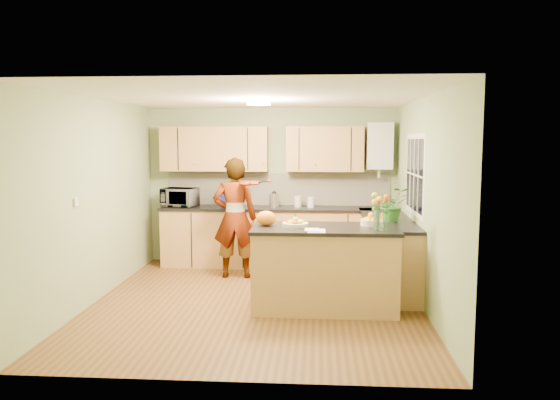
{
  "coord_description": "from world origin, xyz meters",
  "views": [
    {
      "loc": [
        0.74,
        -6.55,
        2.01
      ],
      "look_at": [
        0.25,
        0.5,
        1.22
      ],
      "focal_mm": 35.0,
      "sensor_mm": 36.0,
      "label": 1
    }
  ],
  "objects": [
    {
      "name": "back_counter",
      "position": [
        0.1,
        1.95,
        0.47
      ],
      "size": [
        3.64,
        0.62,
        0.94
      ],
      "color": "#AE7645",
      "rests_on": "floor"
    },
    {
      "name": "window_right",
      "position": [
        1.99,
        0.6,
        1.55
      ],
      "size": [
        0.01,
        1.3,
        1.05
      ],
      "color": "silver",
      "rests_on": "wall_right"
    },
    {
      "name": "potted_plant",
      "position": [
        1.7,
        0.52,
        1.17
      ],
      "size": [
        0.49,
        0.45,
        0.45
      ],
      "primitive_type": "imported",
      "rotation": [
        0.0,
        0.0,
        0.27
      ],
      "color": "#2C6B23",
      "rests_on": "right_counter"
    },
    {
      "name": "wall_front",
      "position": [
        0.0,
        -2.25,
        1.25
      ],
      "size": [
        4.0,
        0.02,
        2.5
      ],
      "primitive_type": "cube",
      "color": "gray",
      "rests_on": "floor"
    },
    {
      "name": "splashback",
      "position": [
        0.1,
        2.23,
        1.2
      ],
      "size": [
        3.6,
        0.02,
        0.52
      ],
      "primitive_type": "cube",
      "color": "white",
      "rests_on": "back_counter"
    },
    {
      "name": "violinist",
      "position": [
        -0.45,
        1.19,
        0.87
      ],
      "size": [
        0.66,
        0.45,
        1.75
      ],
      "primitive_type": "imported",
      "rotation": [
        0.0,
        0.0,
        3.19
      ],
      "color": "tan",
      "rests_on": "floor"
    },
    {
      "name": "floor",
      "position": [
        0.0,
        0.0,
        0.0
      ],
      "size": [
        4.5,
        4.5,
        0.0
      ],
      "primitive_type": "plane",
      "color": "#543618",
      "rests_on": "ground"
    },
    {
      "name": "violin",
      "position": [
        -0.25,
        0.97,
        1.4
      ],
      "size": [
        0.61,
        0.53,
        0.15
      ],
      "primitive_type": null,
      "rotation": [
        0.17,
        0.0,
        -0.61
      ],
      "color": "#490904",
      "rests_on": "violinist"
    },
    {
      "name": "wall_back",
      "position": [
        0.0,
        2.25,
        1.25
      ],
      "size": [
        4.0,
        0.02,
        2.5
      ],
      "primitive_type": "cube",
      "color": "gray",
      "rests_on": "floor"
    },
    {
      "name": "papers",
      "position": [
        0.73,
        -0.49,
        0.99
      ],
      "size": [
        0.2,
        0.27,
        0.01
      ],
      "primitive_type": "cube",
      "color": "white",
      "rests_on": "peninsula_island"
    },
    {
      "name": "wall_left",
      "position": [
        -2.0,
        0.0,
        1.25
      ],
      "size": [
        0.02,
        4.5,
        2.5
      ],
      "primitive_type": "cube",
      "color": "gray",
      "rests_on": "floor"
    },
    {
      "name": "orange_bowl",
      "position": [
        1.38,
        -0.04,
        1.04
      ],
      "size": [
        0.25,
        0.25,
        0.15
      ],
      "color": "beige",
      "rests_on": "peninsula_island"
    },
    {
      "name": "right_counter",
      "position": [
        1.7,
        0.85,
        0.47
      ],
      "size": [
        0.62,
        2.24,
        0.94
      ],
      "color": "#AE7645",
      "rests_on": "floor"
    },
    {
      "name": "ceiling_lamp",
      "position": [
        0.0,
        0.3,
        2.46
      ],
      "size": [
        0.3,
        0.3,
        0.07
      ],
      "color": "#FFEABF",
      "rests_on": "ceiling"
    },
    {
      "name": "jar_cream",
      "position": [
        0.43,
        2.0,
        1.03
      ],
      "size": [
        0.14,
        0.14,
        0.17
      ],
      "primitive_type": "cylinder",
      "rotation": [
        0.0,
        0.0,
        -0.27
      ],
      "color": "beige",
      "rests_on": "back_counter"
    },
    {
      "name": "flower_vase",
      "position": [
        1.43,
        -0.37,
        1.32
      ],
      "size": [
        0.27,
        0.27,
        0.51
      ],
      "rotation": [
        0.0,
        0.0,
        -0.01
      ],
      "color": "silver",
      "rests_on": "peninsula_island"
    },
    {
      "name": "orange_bag",
      "position": [
        0.13,
        -0.14,
        1.07
      ],
      "size": [
        0.27,
        0.25,
        0.18
      ],
      "primitive_type": "ellipsoid",
      "rotation": [
        0.0,
        0.0,
        0.22
      ],
      "color": "orange",
      "rests_on": "peninsula_island"
    },
    {
      "name": "jar_white",
      "position": [
        0.64,
        1.96,
        1.02
      ],
      "size": [
        0.11,
        0.11,
        0.16
      ],
      "primitive_type": "cylinder",
      "rotation": [
        0.0,
        0.0,
        -0.07
      ],
      "color": "silver",
      "rests_on": "back_counter"
    },
    {
      "name": "light_switch",
      "position": [
        -1.99,
        -0.6,
        1.3
      ],
      "size": [
        0.02,
        0.09,
        0.09
      ],
      "primitive_type": "cube",
      "color": "silver",
      "rests_on": "wall_left"
    },
    {
      "name": "wall_right",
      "position": [
        2.0,
        0.0,
        1.25
      ],
      "size": [
        0.02,
        4.5,
        2.5
      ],
      "primitive_type": "cube",
      "color": "gray",
      "rests_on": "floor"
    },
    {
      "name": "boiler",
      "position": [
        1.7,
        2.09,
        1.9
      ],
      "size": [
        0.4,
        0.3,
        0.86
      ],
      "color": "silver",
      "rests_on": "wall_back"
    },
    {
      "name": "kettle",
      "position": [
        0.06,
        1.95,
        1.06
      ],
      "size": [
        0.16,
        0.16,
        0.29
      ],
      "rotation": [
        0.0,
        0.0,
        -0.01
      ],
      "color": "silver",
      "rests_on": "back_counter"
    },
    {
      "name": "upper_cabinets",
      "position": [
        -0.18,
        2.08,
        1.85
      ],
      "size": [
        3.2,
        0.34,
        0.7
      ],
      "color": "#AE7645",
      "rests_on": "wall_back"
    },
    {
      "name": "fruit_dish",
      "position": [
        0.48,
        -0.19,
        1.02
      ],
      "size": [
        0.31,
        0.31,
        0.11
      ],
      "color": "beige",
      "rests_on": "peninsula_island"
    },
    {
      "name": "peninsula_island",
      "position": [
        0.83,
        -0.19,
        0.49
      ],
      "size": [
        1.71,
        0.88,
        0.98
      ],
      "color": "#AE7645",
      "rests_on": "floor"
    },
    {
      "name": "ceiling",
      "position": [
        0.0,
        0.0,
        2.5
      ],
      "size": [
        4.0,
        4.5,
        0.02
      ],
      "primitive_type": "cube",
      "color": "white",
      "rests_on": "wall_back"
    },
    {
      "name": "blue_box",
      "position": [
        -0.62,
        1.93,
        1.06
      ],
      "size": [
        0.31,
        0.23,
        0.24
      ],
      "primitive_type": "cube",
      "rotation": [
        0.0,
        0.0,
        -0.03
      ],
      "color": "navy",
      "rests_on": "back_counter"
    },
    {
      "name": "microwave",
      "position": [
        -1.45,
        1.93,
        1.09
      ],
      "size": [
        0.6,
        0.47,
        0.29
      ],
      "primitive_type": "imported",
      "rotation": [
        0.0,
        0.0,
        -0.24
      ],
      "color": "silver",
      "rests_on": "back_counter"
    }
  ]
}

